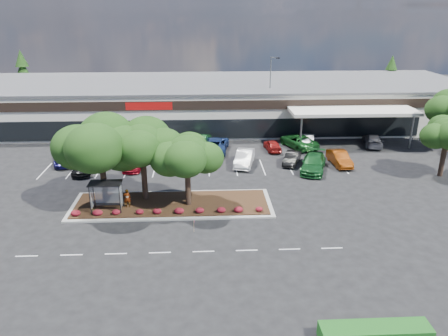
{
  "coord_description": "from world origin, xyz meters",
  "views": [
    {
      "loc": [
        0.93,
        -31.97,
        17.05
      ],
      "look_at": [
        2.84,
        6.52,
        2.6
      ],
      "focal_mm": 35.0,
      "sensor_mm": 36.0,
      "label": 1
    }
  ],
  "objects_px": {
    "light_pole": "(270,99)",
    "car_0": "(65,158)",
    "car_1": "(83,166)",
    "survey_stake": "(194,224)"
  },
  "relations": [
    {
      "from": "car_0",
      "to": "light_pole",
      "type": "bearing_deg",
      "value": 12.7
    },
    {
      "from": "light_pole",
      "to": "car_1",
      "type": "height_order",
      "value": "light_pole"
    },
    {
      "from": "survey_stake",
      "to": "car_0",
      "type": "xyz_separation_m",
      "value": [
        -14.92,
        16.75,
        0.02
      ]
    },
    {
      "from": "car_0",
      "to": "car_1",
      "type": "bearing_deg",
      "value": -59.52
    },
    {
      "from": "light_pole",
      "to": "survey_stake",
      "type": "bearing_deg",
      "value": -109.52
    },
    {
      "from": "survey_stake",
      "to": "car_0",
      "type": "distance_m",
      "value": 22.43
    },
    {
      "from": "car_0",
      "to": "car_1",
      "type": "xyz_separation_m",
      "value": [
        2.69,
        -2.82,
        0.01
      ]
    },
    {
      "from": "light_pole",
      "to": "car_0",
      "type": "bearing_deg",
      "value": -154.05
    },
    {
      "from": "light_pole",
      "to": "car_1",
      "type": "xyz_separation_m",
      "value": [
        -22.52,
        -15.09,
        -3.98
      ]
    },
    {
      "from": "light_pole",
      "to": "car_0",
      "type": "height_order",
      "value": "light_pole"
    }
  ]
}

